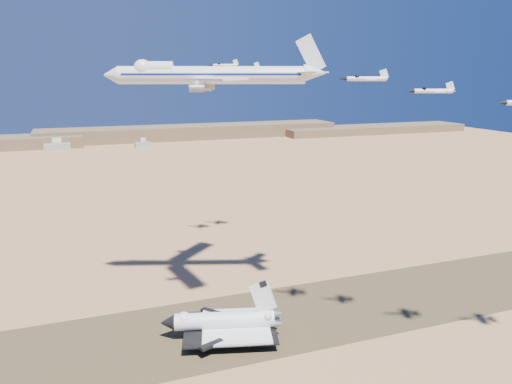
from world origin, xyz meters
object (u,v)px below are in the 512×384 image
object	(u,v)px
crew_a	(252,344)
chase_jet_e	(225,65)
chase_jet_a	(365,79)
carrier_747	(205,75)
crew_b	(248,344)
crew_c	(249,346)
chase_jet_b	(432,91)
chase_jet_f	(245,68)
shuttle	(223,322)

from	to	relation	value
crew_a	chase_jet_e	bearing A→B (deg)	-20.05
chase_jet_a	carrier_747	bearing A→B (deg)	152.64
crew_b	crew_c	xyz separation A→B (m)	(-0.19, -1.58, -0.07)
chase_jet_a	chase_jet_b	xyz separation A→B (m)	(15.36, -11.23, -3.38)
crew_c	chase_jet_a	size ratio (longest dim) A/B	0.11
chase_jet_f	chase_jet_a	bearing A→B (deg)	-63.09
crew_a	chase_jet_b	world-z (taller)	chase_jet_b
chase_jet_b	chase_jet_e	bearing A→B (deg)	125.60
carrier_747	chase_jet_b	xyz separation A→B (m)	(51.54, -59.61, -4.42)
chase_jet_b	chase_jet_f	size ratio (longest dim) A/B	0.91
chase_jet_f	carrier_747	bearing A→B (deg)	-95.24
shuttle	chase_jet_b	world-z (taller)	chase_jet_b
shuttle	carrier_747	world-z (taller)	carrier_747
crew_b	chase_jet_b	world-z (taller)	chase_jet_b
carrier_747	chase_jet_b	world-z (taller)	carrier_747
shuttle	crew_a	bearing A→B (deg)	-37.87
carrier_747	crew_a	xyz separation A→B (m)	(3.87, -38.69, -86.92)
carrier_747	crew_b	size ratio (longest dim) A/B	46.53
chase_jet_a	chase_jet_b	bearing A→B (deg)	-10.32
crew_c	crew_a	bearing A→B (deg)	-112.41
crew_c	chase_jet_b	size ratio (longest dim) A/B	0.12
chase_jet_e	chase_jet_a	bearing A→B (deg)	-59.73
shuttle	chase_jet_a	world-z (taller)	chase_jet_a
chase_jet_a	chase_jet_f	xyz separation A→B (m)	(-0.92, 105.58, 4.26)
crew_b	crew_c	world-z (taller)	crew_b
chase_jet_f	crew_b	bearing A→B (deg)	-82.51
chase_jet_a	chase_jet_e	size ratio (longest dim) A/B	0.99
carrier_747	chase_jet_e	xyz separation A→B (m)	(23.23, 52.56, 4.45)
crew_c	chase_jet_f	size ratio (longest dim) A/B	0.11
crew_a	carrier_747	bearing A→B (deg)	-2.36
shuttle	crew_a	world-z (taller)	shuttle
crew_a	chase_jet_b	xyz separation A→B (m)	(47.67, -20.92, 82.50)
carrier_747	crew_a	bearing A→B (deg)	-65.62
crew_a	chase_jet_b	bearing A→B (deg)	-121.76
chase_jet_a	chase_jet_e	distance (m)	101.91
carrier_747	chase_jet_a	bearing A→B (deg)	-34.54
chase_jet_e	crew_c	bearing A→B (deg)	-79.74
shuttle	crew_b	world-z (taller)	shuttle
crew_a	chase_jet_e	xyz separation A→B (m)	(19.36, 91.25, 91.37)
crew_b	chase_jet_a	size ratio (longest dim) A/B	0.12
crew_a	chase_jet_a	world-z (taller)	chase_jet_a
carrier_747	chase_jet_a	distance (m)	60.42
crew_b	chase_jet_f	bearing A→B (deg)	-51.36
chase_jet_a	chase_jet_e	world-z (taller)	chase_jet_e
carrier_747	chase_jet_a	world-z (taller)	carrier_747
carrier_747	chase_jet_e	bearing A→B (deg)	84.82
crew_c	chase_jet_e	bearing A→B (deg)	-61.23
shuttle	chase_jet_f	xyz separation A→B (m)	(38.49, 86.39, 85.70)
shuttle	chase_jet_e	xyz separation A→B (m)	(26.47, 81.74, 86.92)
crew_b	crew_c	bearing A→B (deg)	140.66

